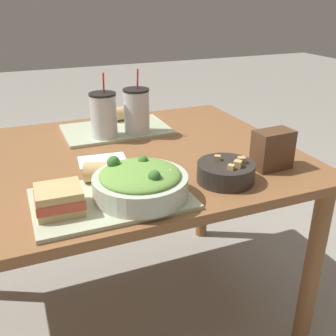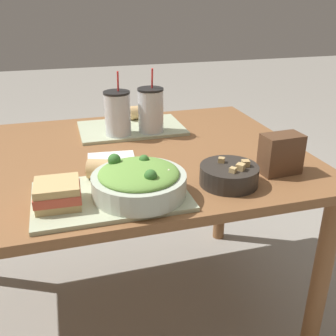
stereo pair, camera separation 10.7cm
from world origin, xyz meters
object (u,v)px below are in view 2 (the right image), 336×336
Objects in this scene: salad_bowl at (139,180)px; baguette_near at (108,169)px; chip_bag at (281,154)px; sandwich_near at (58,194)px; drink_cup_dark at (118,115)px; baguette_far at (141,112)px; napkin_folded at (111,158)px; soup_bowl at (229,174)px; drink_cup_red at (151,112)px.

salad_bowl is 2.01× the size of baguette_near.
sandwich_near is at bearing -179.38° from chip_bag.
drink_cup_dark reaches higher than sandwich_near.
baguette_near and baguette_far have the same top height.
chip_bag is 0.55m from napkin_folded.
drink_cup_dark is 1.44× the size of napkin_folded.
soup_bowl is 0.55m from drink_cup_dark.
baguette_near is 1.01× the size of chip_bag.
drink_cup_dark is at bearing 66.60° from sandwich_near.
soup_bowl is at bearing 3.54° from sandwich_near.
soup_bowl reaches higher than baguette_near.
chip_bag reaches higher than sandwich_near.
baguette_far is (0.16, 0.68, -0.01)m from salad_bowl.
soup_bowl is at bearing -63.89° from drink_cup_dark.
drink_cup_red is 0.55m from chip_bag.
baguette_far is at bearing 63.71° from sandwich_near.
baguette_far is (0.37, 0.68, -0.00)m from sandwich_near.
salad_bowl is 0.31m from napkin_folded.
soup_bowl is 0.19m from chip_bag.
baguette_near is 0.52× the size of drink_cup_dark.
soup_bowl and sandwich_near have the same top height.
soup_bowl is at bearing -176.45° from baguette_far.
chip_bag is at bearing -28.06° from napkin_folded.
drink_cup_dark is (0.09, 0.38, 0.05)m from baguette_near.
drink_cup_red is at bearing -9.30° from baguette_near.
chip_bag is (0.30, -0.46, -0.03)m from drink_cup_red.
napkin_folded is (-0.06, -0.20, -0.09)m from drink_cup_dark.
baguette_near is 0.53m from chip_bag.
napkin_folded is at bearing 96.10° from salad_bowl.
soup_bowl reaches higher than napkin_folded.
sandwich_near is 0.96× the size of chip_bag.
soup_bowl is at bearing -173.66° from chip_bag.
napkin_folded is at bearing 147.77° from baguette_far.
drink_cup_dark is at bearing 73.54° from napkin_folded.
baguette_near is 0.40m from drink_cup_dark.
chip_bag is (0.45, 0.04, 0.01)m from salad_bowl.
salad_bowl is 1.50× the size of soup_bowl.
drink_cup_red is at bearing -0.00° from drink_cup_dark.
soup_bowl is 1.34× the size of baguette_near.
drink_cup_dark reaches higher than soup_bowl.
baguette_near is 0.19m from napkin_folded.
napkin_folded is (-0.03, 0.30, -0.05)m from salad_bowl.
sandwich_near is at bearing -115.45° from drink_cup_dark.
salad_bowl reaches higher than soup_bowl.
drink_cup_red is (-0.11, 0.49, 0.06)m from soup_bowl.
salad_bowl is 0.45m from chip_bag.
salad_bowl is 1.52× the size of napkin_folded.
drink_cup_dark is 0.63m from chip_bag.
soup_bowl is 0.71× the size of drink_cup_dark.
baguette_far is 0.23m from drink_cup_dark.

